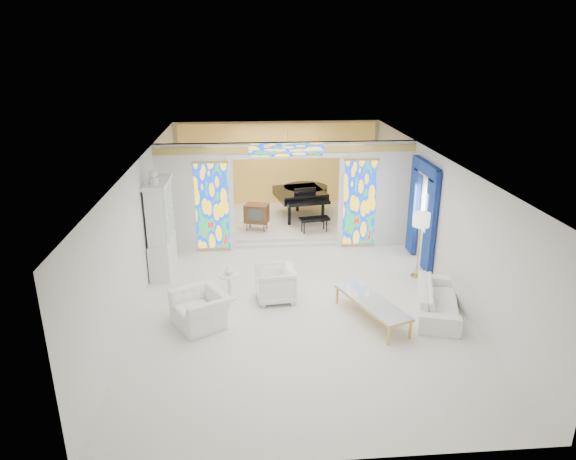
{
  "coord_description": "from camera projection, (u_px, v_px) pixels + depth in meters",
  "views": [
    {
      "loc": [
        -1.03,
        -11.53,
        5.43
      ],
      "look_at": [
        -0.1,
        0.2,
        1.18
      ],
      "focal_mm": 32.0,
      "sensor_mm": 36.0,
      "label": 1
    }
  ],
  "objects": [
    {
      "name": "chandelier",
      "position": [
        288.0,
        145.0,
        15.63
      ],
      "size": [
        0.48,
        0.48,
        0.3
      ],
      "primitive_type": "cylinder",
      "color": "gold",
      "rests_on": "ceiling"
    },
    {
      "name": "alcove_platform",
      "position": [
        281.0,
        221.0,
        16.55
      ],
      "size": [
        6.8,
        3.8,
        0.18
      ],
      "primitive_type": "cube",
      "color": "silver",
      "rests_on": "floor"
    },
    {
      "name": "vase",
      "position": [
        229.0,
        270.0,
        11.43
      ],
      "size": [
        0.23,
        0.23,
        0.18
      ],
      "primitive_type": "imported",
      "rotation": [
        0.0,
        0.0,
        -0.36
      ],
      "color": "white",
      "rests_on": "side_table"
    },
    {
      "name": "stained_glass_right",
      "position": [
        359.0,
        203.0,
        14.22
      ],
      "size": [
        0.9,
        0.04,
        2.4
      ],
      "primitive_type": "cube",
      "color": "gold",
      "rests_on": "partition_wall"
    },
    {
      "name": "armchair_left",
      "position": [
        200.0,
        309.0,
        10.46
      ],
      "size": [
        1.36,
        1.41,
        0.71
      ],
      "primitive_type": "imported",
      "rotation": [
        0.0,
        0.0,
        -1.05
      ],
      "color": "silver",
      "rests_on": "floor"
    },
    {
      "name": "wall_back",
      "position": [
        278.0,
        165.0,
        17.85
      ],
      "size": [
        7.0,
        0.02,
        3.0
      ],
      "primitive_type": "cube",
      "color": "silver",
      "rests_on": "floor"
    },
    {
      "name": "tv_console",
      "position": [
        257.0,
        213.0,
        15.3
      ],
      "size": [
        0.79,
        0.64,
        0.8
      ],
      "rotation": [
        0.0,
        0.0,
        -0.29
      ],
      "color": "brown",
      "rests_on": "alcove_platform"
    },
    {
      "name": "wall_left",
      "position": [
        143.0,
        224.0,
        11.96
      ],
      "size": [
        0.02,
        12.0,
        3.0
      ],
      "primitive_type": "cube",
      "color": "silver",
      "rests_on": "floor"
    },
    {
      "name": "gold_curtain_back",
      "position": [
        278.0,
        166.0,
        17.74
      ],
      "size": [
        6.7,
        0.1,
        2.9
      ],
      "primitive_type": "cube",
      "color": "#EFBC53",
      "rests_on": "wall_back"
    },
    {
      "name": "stained_glass_left",
      "position": [
        212.0,
        207.0,
        13.91
      ],
      "size": [
        0.9,
        0.04,
        2.4
      ],
      "primitive_type": "cube",
      "color": "gold",
      "rests_on": "partition_wall"
    },
    {
      "name": "armchair_right",
      "position": [
        275.0,
        284.0,
        11.48
      ],
      "size": [
        0.93,
        0.91,
        0.78
      ],
      "primitive_type": "imported",
      "rotation": [
        0.0,
        0.0,
        -1.48
      ],
      "color": "white",
      "rests_on": "floor"
    },
    {
      "name": "wall_right",
      "position": [
        436.0,
        216.0,
        12.49
      ],
      "size": [
        0.02,
        12.0,
        3.0
      ],
      "primitive_type": "cube",
      "color": "silver",
      "rests_on": "floor"
    },
    {
      "name": "sofa",
      "position": [
        438.0,
        300.0,
        10.95
      ],
      "size": [
        1.41,
        2.25,
        0.61
      ],
      "primitive_type": "imported",
      "rotation": [
        0.0,
        0.0,
        1.27
      ],
      "color": "white",
      "rests_on": "floor"
    },
    {
      "name": "ceiling",
      "position": [
        293.0,
        158.0,
        11.71
      ],
      "size": [
        7.0,
        12.0,
        0.02
      ],
      "primitive_type": "cube",
      "color": "white",
      "rests_on": "wall_back"
    },
    {
      "name": "coffee_table",
      "position": [
        372.0,
        302.0,
        10.62
      ],
      "size": [
        1.33,
        2.1,
        0.45
      ],
      "rotation": [
        0.0,
        0.0,
        0.38
      ],
      "color": "white",
      "rests_on": "floor"
    },
    {
      "name": "side_table",
      "position": [
        229.0,
        283.0,
        11.53
      ],
      "size": [
        0.62,
        0.62,
        0.6
      ],
      "rotation": [
        0.0,
        0.0,
        0.34
      ],
      "color": "silver",
      "rests_on": "floor"
    },
    {
      "name": "partition_wall",
      "position": [
        286.0,
        191.0,
        14.04
      ],
      "size": [
        7.0,
        0.22,
        3.0
      ],
      "color": "silver",
      "rests_on": "floor"
    },
    {
      "name": "grand_piano",
      "position": [
        303.0,
        193.0,
        16.53
      ],
      "size": [
        1.92,
        2.95,
        1.1
      ],
      "rotation": [
        0.0,
        0.0,
        0.19
      ],
      "color": "black",
      "rests_on": "alcove_platform"
    },
    {
      "name": "floor_lamp",
      "position": [
        421.0,
        223.0,
        12.29
      ],
      "size": [
        0.49,
        0.49,
        1.66
      ],
      "rotation": [
        0.0,
        0.0,
        0.25
      ],
      "color": "gold",
      "rests_on": "floor"
    },
    {
      "name": "china_cabinet",
      "position": [
        161.0,
        228.0,
        12.66
      ],
      "size": [
        0.56,
        1.46,
        2.72
      ],
      "color": "silver",
      "rests_on": "floor"
    },
    {
      "name": "blue_drapes",
      "position": [
        423.0,
        205.0,
        13.11
      ],
      "size": [
        0.14,
        1.85,
        2.65
      ],
      "color": "navy",
      "rests_on": "wall_right"
    },
    {
      "name": "floor",
      "position": [
        292.0,
        277.0,
        12.73
      ],
      "size": [
        12.0,
        12.0,
        0.0
      ],
      "primitive_type": "plane",
      "color": "silver",
      "rests_on": "ground"
    },
    {
      "name": "stained_glass_transom",
      "position": [
        287.0,
        150.0,
        13.55
      ],
      "size": [
        2.0,
        0.04,
        0.34
      ],
      "primitive_type": "cube",
      "color": "gold",
      "rests_on": "partition_wall"
    },
    {
      "name": "wall_front",
      "position": [
        334.0,
        369.0,
        6.6
      ],
      "size": [
        7.0,
        0.02,
        3.0
      ],
      "primitive_type": "cube",
      "color": "silver",
      "rests_on": "floor"
    }
  ]
}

